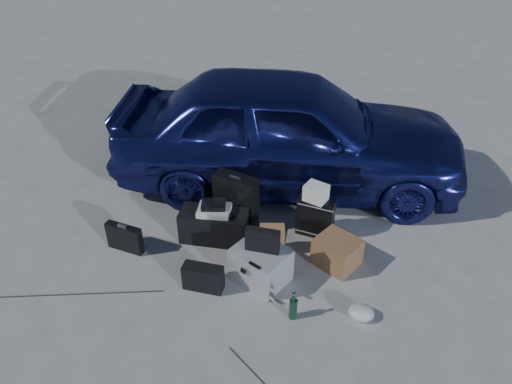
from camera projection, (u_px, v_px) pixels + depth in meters
ground at (229, 288)px, 5.37m from camera, size 60.00×60.00×0.00m
car at (289, 130)px, 6.64m from camera, size 4.89×2.61×1.58m
pelican_case at (261, 265)px, 5.37m from camera, size 0.70×0.65×0.40m
laptop_bag at (263, 240)px, 5.19m from camera, size 0.36×0.09×0.27m
briefcase at (125, 238)px, 5.78m from camera, size 0.45×0.15×0.35m
suitcase_left at (236, 201)px, 6.07m from camera, size 0.58×0.32×0.71m
suitcase_right at (315, 217)px, 5.96m from camera, size 0.45×0.21×0.52m
white_carton at (316, 193)px, 5.74m from camera, size 0.30×0.27×0.20m
duffel_bag at (214, 226)px, 5.93m from camera, size 0.82×0.40×0.39m
flat_box_white at (214, 210)px, 5.80m from camera, size 0.41×0.33×0.07m
flat_box_black at (214, 205)px, 5.78m from camera, size 0.32×0.27×0.06m
kraft_bag at (272, 240)px, 5.73m from camera, size 0.31×0.24×0.37m
cardboard_box at (337, 252)px, 5.59m from camera, size 0.58×0.56×0.34m
plastic_bag at (361, 313)px, 4.99m from camera, size 0.26×0.22×0.14m
messenger_bag at (203, 278)px, 5.29m from camera, size 0.43×0.17×0.30m
green_bottle at (293, 306)px, 4.95m from camera, size 0.09×0.09×0.33m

